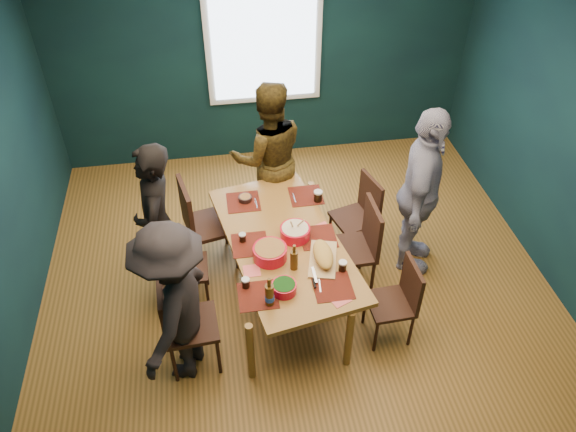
% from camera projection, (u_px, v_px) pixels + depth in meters
% --- Properties ---
extents(room, '(5.01, 5.01, 2.71)m').
position_uv_depth(room, '(295.00, 161.00, 4.88)').
color(room, olive).
rests_on(room, ground).
extents(dining_table, '(1.28, 2.03, 0.72)m').
position_uv_depth(dining_table, '(284.00, 246.00, 5.11)').
color(dining_table, olive).
rests_on(dining_table, floor).
extents(chair_left_far, '(0.55, 0.55, 1.02)m').
position_uv_depth(chair_left_far, '(200.00, 219.00, 5.48)').
color(chair_left_far, '#321910').
rests_on(chair_left_far, floor).
extents(chair_left_mid, '(0.39, 0.39, 0.86)m').
position_uv_depth(chair_left_mid, '(177.00, 263.00, 5.16)').
color(chair_left_mid, '#321910').
rests_on(chair_left_mid, floor).
extents(chair_left_near, '(0.46, 0.46, 0.95)m').
position_uv_depth(chair_left_near, '(179.00, 320.00, 4.58)').
color(chair_left_near, '#321910').
rests_on(chair_left_near, floor).
extents(chair_right_far, '(0.49, 0.49, 0.88)m').
position_uv_depth(chair_right_far, '(361.00, 210.00, 5.72)').
color(chair_right_far, '#321910').
rests_on(chair_right_far, floor).
extents(chair_right_mid, '(0.45, 0.45, 0.97)m').
position_uv_depth(chair_right_mid, '(360.00, 241.00, 5.28)').
color(chair_right_mid, '#321910').
rests_on(chair_right_mid, floor).
extents(chair_right_near, '(0.40, 0.40, 0.84)m').
position_uv_depth(chair_right_near, '(400.00, 296.00, 4.86)').
color(chair_right_near, '#321910').
rests_on(chair_right_near, floor).
extents(person_far_left, '(0.42, 0.62, 1.65)m').
position_uv_depth(person_far_left, '(158.00, 224.00, 5.07)').
color(person_far_left, black).
rests_on(person_far_left, floor).
extents(person_back, '(0.85, 0.68, 1.68)m').
position_uv_depth(person_back, '(269.00, 157.00, 5.86)').
color(person_back, black).
rests_on(person_back, floor).
extents(person_right, '(0.83, 1.14, 1.79)m').
position_uv_depth(person_right, '(420.00, 194.00, 5.30)').
color(person_right, white).
rests_on(person_right, floor).
extents(person_near_left, '(0.92, 1.16, 1.58)m').
position_uv_depth(person_near_left, '(175.00, 305.00, 4.40)').
color(person_near_left, black).
rests_on(person_near_left, floor).
extents(bowl_salad, '(0.30, 0.30, 0.12)m').
position_uv_depth(bowl_salad, '(270.00, 252.00, 4.85)').
color(bowl_salad, red).
rests_on(bowl_salad, dining_table).
extents(bowl_dumpling, '(0.27, 0.27, 0.26)m').
position_uv_depth(bowl_dumpling, '(295.00, 232.00, 5.06)').
color(bowl_dumpling, red).
rests_on(bowl_dumpling, dining_table).
extents(bowl_herbs, '(0.21, 0.21, 0.09)m').
position_uv_depth(bowl_herbs, '(284.00, 287.00, 4.57)').
color(bowl_herbs, red).
rests_on(bowl_herbs, dining_table).
extents(cutting_board, '(0.34, 0.58, 0.13)m').
position_uv_depth(cutting_board, '(323.00, 256.00, 4.84)').
color(cutting_board, tan).
rests_on(cutting_board, dining_table).
extents(small_bowl, '(0.13, 0.13, 0.05)m').
position_uv_depth(small_bowl, '(245.00, 198.00, 5.48)').
color(small_bowl, black).
rests_on(small_bowl, dining_table).
extents(beer_bottle_a, '(0.08, 0.08, 0.29)m').
position_uv_depth(beer_bottle_a, '(270.00, 295.00, 4.43)').
color(beer_bottle_a, '#442B0C').
rests_on(beer_bottle_a, dining_table).
extents(beer_bottle_b, '(0.07, 0.07, 0.26)m').
position_uv_depth(beer_bottle_b, '(294.00, 259.00, 4.74)').
color(beer_bottle_b, '#442B0C').
rests_on(beer_bottle_b, dining_table).
extents(cola_glass_a, '(0.07, 0.07, 0.10)m').
position_uv_depth(cola_glass_a, '(246.00, 283.00, 4.60)').
color(cola_glass_a, black).
rests_on(cola_glass_a, dining_table).
extents(cola_glass_b, '(0.07, 0.07, 0.10)m').
position_uv_depth(cola_glass_b, '(343.00, 266.00, 4.75)').
color(cola_glass_b, black).
rests_on(cola_glass_b, dining_table).
extents(cola_glass_c, '(0.08, 0.08, 0.12)m').
position_uv_depth(cola_glass_c, '(318.00, 196.00, 5.46)').
color(cola_glass_c, black).
rests_on(cola_glass_c, dining_table).
extents(cola_glass_d, '(0.06, 0.06, 0.09)m').
position_uv_depth(cola_glass_d, '(243.00, 237.00, 5.03)').
color(cola_glass_d, black).
rests_on(cola_glass_d, dining_table).
extents(napkin_a, '(0.21, 0.21, 0.00)m').
position_uv_depth(napkin_a, '(323.00, 229.00, 5.18)').
color(napkin_a, '#E35F5F').
rests_on(napkin_a, dining_table).
extents(napkin_b, '(0.15, 0.15, 0.00)m').
position_uv_depth(napkin_b, '(252.00, 271.00, 4.78)').
color(napkin_b, '#E35F5F').
rests_on(napkin_b, dining_table).
extents(napkin_c, '(0.20, 0.20, 0.00)m').
position_uv_depth(napkin_c, '(339.00, 298.00, 4.54)').
color(napkin_c, '#E35F5F').
rests_on(napkin_c, dining_table).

